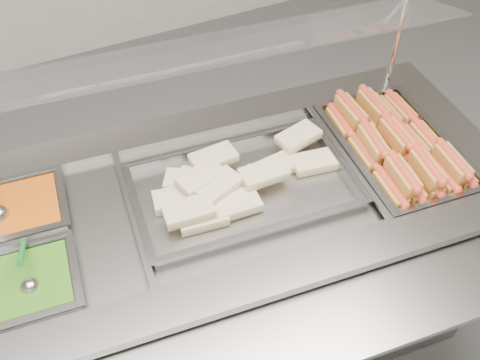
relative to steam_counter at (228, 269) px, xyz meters
name	(u,v)px	position (x,y,z in m)	size (l,w,h in m)	color
steam_counter	(228,269)	(0.00, 0.00, 0.00)	(1.73, 0.92, 0.79)	gray
tray_rail	(288,335)	(-0.05, -0.45, 0.35)	(1.60, 0.50, 0.05)	gray
sneeze_guard	(199,54)	(0.02, 0.19, 0.72)	(1.47, 0.42, 0.39)	silver
pan_hotdogs	(394,153)	(0.55, -0.06, 0.36)	(0.35, 0.52, 0.09)	gray
pan_wraps	(243,190)	(0.05, -0.01, 0.37)	(0.64, 0.42, 0.06)	gray
pan_beans	(16,217)	(-0.55, 0.19, 0.36)	(0.29, 0.24, 0.09)	gray
pan_peas	(23,292)	(-0.58, -0.06, 0.36)	(0.29, 0.24, 0.09)	gray
hotdogs_in_buns	(395,145)	(0.54, -0.07, 0.40)	(0.31, 0.48, 0.10)	#95601F
tortilla_wraps	(231,181)	(0.03, 0.02, 0.40)	(0.56, 0.26, 0.06)	tan
serving_spoon	(29,280)	(-0.55, -0.07, 0.40)	(0.05, 0.16, 0.12)	#ACACB1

